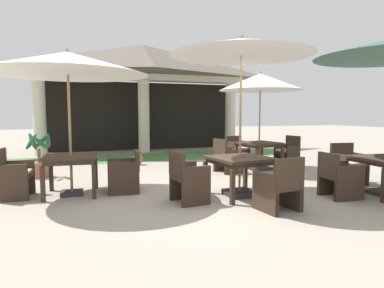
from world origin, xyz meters
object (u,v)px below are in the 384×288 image
(terracotta_urn, at_px, (138,159))
(patio_chair_far_back_south, at_px, (279,186))
(patio_table_mid_left, at_px, (71,160))
(patio_umbrella_far_back, at_px, (241,49))
(patio_chair_mid_right_west, at_px, (227,157))
(patio_chair_near_foreground_west, at_px, (339,177))
(patio_chair_mid_left_east, at_px, (125,172))
(patio_chair_mid_right_east, at_px, (288,152))
(patio_chair_near_foreground_north, at_px, (348,165))
(patio_chair_mid_right_north, at_px, (237,150))
(patio_chair_mid_left_west, at_px, (13,175))
(patio_chair_far_back_west, at_px, (188,178))
(patio_umbrella_mid_left, at_px, (68,64))
(patio_umbrella_mid_right, at_px, (260,83))
(potted_palm_left_edge, at_px, (40,163))
(patio_table_far_back, at_px, (240,162))
(patio_table_mid_right, at_px, (259,146))

(terracotta_urn, bearing_deg, patio_chair_far_back_south, -76.16)
(patio_table_mid_left, bearing_deg, patio_umbrella_far_back, -20.06)
(patio_chair_mid_right_west, bearing_deg, patio_chair_near_foreground_west, 7.25)
(patio_table_mid_left, relative_size, patio_chair_mid_left_east, 1.24)
(patio_chair_near_foreground_west, height_order, patio_chair_mid_right_east, patio_chair_mid_right_east)
(patio_chair_near_foreground_north, height_order, patio_chair_mid_left_east, patio_chair_near_foreground_north)
(patio_chair_near_foreground_west, distance_m, patio_chair_far_back_south, 1.52)
(patio_chair_mid_right_north, relative_size, patio_chair_mid_right_west, 0.97)
(patio_chair_mid_left_west, xyz_separation_m, patio_chair_far_back_west, (2.87, -1.30, 0.00))
(patio_umbrella_mid_left, height_order, patio_chair_mid_left_west, patio_umbrella_mid_left)
(patio_chair_near_foreground_north, distance_m, patio_table_mid_left, 5.73)
(patio_umbrella_mid_right, bearing_deg, patio_chair_mid_left_east, -159.62)
(patio_table_mid_left, bearing_deg, patio_umbrella_mid_right, 15.56)
(patio_umbrella_mid_right, distance_m, patio_chair_far_back_south, 4.31)
(patio_chair_mid_right_west, bearing_deg, patio_chair_mid_right_east, 90.00)
(patio_chair_mid_right_north, distance_m, potted_palm_left_edge, 5.39)
(patio_table_far_back, bearing_deg, patio_umbrella_mid_left, 159.94)
(patio_table_mid_right, bearing_deg, patio_chair_mid_right_north, 98.34)
(patio_table_mid_left, height_order, patio_chair_mid_right_north, patio_chair_mid_right_north)
(patio_table_far_back, xyz_separation_m, terracotta_urn, (-1.17, 4.27, -0.44))
(patio_chair_mid_left_west, bearing_deg, patio_umbrella_mid_right, 106.93)
(patio_chair_mid_left_east, relative_size, patio_chair_mid_left_west, 0.89)
(patio_umbrella_mid_right, xyz_separation_m, terracotta_urn, (-2.99, 1.87, -2.15))
(patio_chair_mid_left_west, xyz_separation_m, potted_palm_left_edge, (0.22, 1.95, -0.08))
(patio_chair_near_foreground_north, height_order, patio_table_mid_right, patio_chair_near_foreground_north)
(patio_umbrella_mid_left, height_order, patio_table_far_back, patio_umbrella_mid_left)
(patio_table_mid_right, height_order, patio_chair_mid_right_west, patio_chair_mid_right_west)
(patio_umbrella_mid_left, distance_m, patio_umbrella_far_back, 3.15)
(patio_chair_mid_right_west, bearing_deg, patio_table_mid_left, -80.86)
(patio_chair_near_foreground_west, relative_size, patio_umbrella_mid_right, 0.31)
(patio_chair_mid_right_west, xyz_separation_m, terracotta_urn, (-1.96, 2.02, -0.22))
(patio_chair_far_back_west, bearing_deg, patio_chair_mid_left_west, -122.01)
(patio_table_mid_left, xyz_separation_m, terracotta_urn, (1.78, 3.19, -0.46))
(patio_umbrella_mid_right, height_order, patio_umbrella_far_back, patio_umbrella_far_back)
(patio_chair_mid_right_east, distance_m, patio_chair_far_back_south, 4.52)
(patio_chair_mid_left_west, bearing_deg, patio_chair_mid_left_east, 90.00)
(patio_chair_near_foreground_north, bearing_deg, potted_palm_left_edge, -19.21)
(patio_chair_near_foreground_north, xyz_separation_m, patio_chair_mid_left_east, (-4.67, 0.81, -0.02))
(patio_chair_mid_right_east, xyz_separation_m, patio_chair_far_back_south, (-2.71, -3.62, -0.02))
(patio_table_mid_right, bearing_deg, patio_umbrella_mid_right, 90.00)
(patio_chair_far_back_south, xyz_separation_m, terracotta_urn, (-1.31, 5.33, -0.20))
(patio_table_mid_right, height_order, patio_chair_far_back_south, patio_chair_far_back_south)
(patio_chair_near_foreground_north, bearing_deg, patio_table_mid_right, -63.02)
(patio_chair_mid_right_west, height_order, patio_table_far_back, patio_chair_mid_right_west)
(patio_chair_mid_right_west, bearing_deg, terracotta_urn, -144.14)
(patio_chair_mid_left_east, height_order, patio_chair_mid_right_east, patio_chair_mid_right_east)
(potted_palm_left_edge, bearing_deg, patio_table_mid_left, -69.44)
(patio_table_far_back, relative_size, patio_chair_far_back_west, 1.28)
(terracotta_urn, bearing_deg, patio_table_mid_left, -119.08)
(potted_palm_left_edge, distance_m, terracotta_urn, 2.80)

